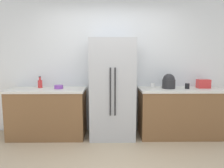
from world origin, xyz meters
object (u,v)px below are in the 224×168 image
(cup_a, at_px, (153,85))
(bowl_a, at_px, (59,87))
(bottle_a, at_px, (40,83))
(cup_b, at_px, (187,86))
(toaster, at_px, (203,84))
(refrigerator, at_px, (112,89))
(rice_cooker, at_px, (169,82))

(cup_a, relative_size, bowl_a, 0.55)
(bottle_a, relative_size, cup_b, 2.16)
(toaster, xyz_separation_m, bowl_a, (-2.71, -0.04, -0.05))
(refrigerator, bearing_deg, toaster, 2.95)
(cup_a, relative_size, cup_b, 0.86)
(rice_cooker, distance_m, cup_b, 0.34)
(refrigerator, relative_size, bottle_a, 8.25)
(toaster, bearing_deg, rice_cooker, -177.00)
(refrigerator, bearing_deg, cup_a, 14.80)
(bottle_a, bearing_deg, bowl_a, -17.95)
(bottle_a, distance_m, cup_a, 2.16)
(bottle_a, relative_size, cup_a, 2.50)
(toaster, height_order, bowl_a, toaster)
(rice_cooker, bearing_deg, toaster, 3.00)
(rice_cooker, bearing_deg, cup_b, -10.29)
(bottle_a, bearing_deg, rice_cooker, -2.70)
(refrigerator, xyz_separation_m, toaster, (1.72, 0.09, 0.08))
(cup_a, distance_m, cup_b, 0.63)
(rice_cooker, height_order, bottle_a, rice_cooker)
(toaster, bearing_deg, bowl_a, -179.07)
(bottle_a, distance_m, cup_b, 2.76)
(rice_cooker, bearing_deg, refrigerator, -177.08)
(toaster, relative_size, cup_b, 2.24)
(toaster, distance_m, bowl_a, 2.71)
(rice_cooker, relative_size, bottle_a, 1.26)
(refrigerator, relative_size, rice_cooker, 6.57)
(toaster, height_order, cup_b, toaster)
(bowl_a, bearing_deg, bottle_a, 162.05)
(toaster, xyz_separation_m, cup_a, (-0.93, 0.12, -0.04))
(cup_a, bearing_deg, bottle_a, -178.96)
(bottle_a, xyz_separation_m, bowl_a, (0.38, -0.12, -0.05))
(cup_b, relative_size, bowl_a, 0.64)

